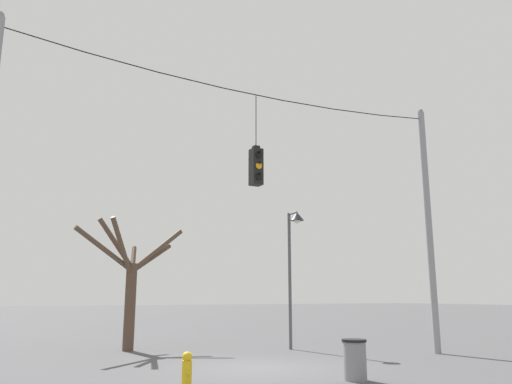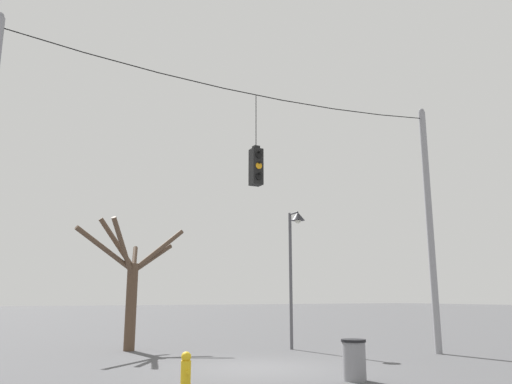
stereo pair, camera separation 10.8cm
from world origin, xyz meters
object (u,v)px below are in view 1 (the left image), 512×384
(traffic_light_near_left_pole, at_px, (256,166))
(street_lamp, at_px, (294,242))
(bare_tree, at_px, (130,280))
(fire_hydrant, at_px, (187,369))
(trash_bin, at_px, (355,360))
(utility_pole_right, at_px, (429,225))

(traffic_light_near_left_pole, height_order, street_lamp, traffic_light_near_left_pole)
(street_lamp, height_order, bare_tree, street_lamp)
(traffic_light_near_left_pole, height_order, fire_hydrant, traffic_light_near_left_pole)
(fire_hydrant, bearing_deg, bare_tree, 85.45)
(fire_hydrant, xyz_separation_m, trash_bin, (3.84, -0.92, 0.09))
(street_lamp, height_order, trash_bin, street_lamp)
(utility_pole_right, bearing_deg, traffic_light_near_left_pole, -180.00)
(bare_tree, height_order, fire_hydrant, bare_tree)
(utility_pole_right, relative_size, street_lamp, 1.74)
(utility_pole_right, relative_size, fire_hydrant, 11.85)
(street_lamp, height_order, fire_hydrant, street_lamp)
(traffic_light_near_left_pole, bearing_deg, trash_bin, -72.64)
(street_lamp, xyz_separation_m, trash_bin, (-2.35, -6.37, -3.48))
(street_lamp, bearing_deg, fire_hydrant, -138.64)
(traffic_light_near_left_pole, distance_m, fire_hydrant, 6.51)
(traffic_light_near_left_pole, height_order, trash_bin, traffic_light_near_left_pole)
(fire_hydrant, height_order, trash_bin, trash_bin)
(traffic_light_near_left_pole, xyz_separation_m, street_lamp, (3.33, 3.23, -1.85))
(bare_tree, bearing_deg, trash_bin, -70.38)
(traffic_light_near_left_pole, bearing_deg, fire_hydrant, -142.10)
(bare_tree, bearing_deg, street_lamp, -25.11)
(street_lamp, relative_size, fire_hydrant, 6.82)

